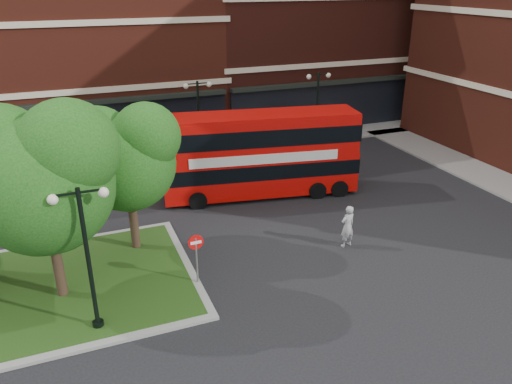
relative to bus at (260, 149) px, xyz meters
name	(u,v)px	position (x,y,z in m)	size (l,w,h in m)	color
ground	(258,296)	(-3.54, -8.49, -2.50)	(120.00, 120.00, 0.00)	black
pavement_far	(162,155)	(-3.54, 8.01, -2.44)	(44.00, 3.00, 0.12)	slate
terrace_far_left	(11,36)	(-11.54, 15.51, 4.50)	(26.00, 12.00, 14.00)	maroon
terrace_far_right	(309,12)	(10.46, 15.51, 5.50)	(18.00, 12.00, 16.00)	#471911
traffic_island	(18,297)	(-11.54, -5.49, -2.43)	(12.60, 7.60, 0.15)	gray
tree_island_west	(38,172)	(-10.13, -5.91, 2.30)	(5.40, 4.71, 7.21)	#2D2116
tree_island_east	(124,154)	(-7.12, -3.42, 1.75)	(4.46, 3.90, 6.29)	#2D2116
lamp_island	(87,254)	(-9.04, -8.29, 0.33)	(1.72, 0.36, 5.00)	black
lamp_far_left	(199,117)	(-1.54, 6.01, 0.33)	(1.72, 0.36, 5.00)	black
lamp_far_right	(317,106)	(6.46, 6.01, 0.33)	(1.72, 0.36, 5.00)	black
bus	(260,149)	(0.00, 0.00, 0.00)	(10.21, 3.92, 3.81)	red
woman	(347,226)	(1.33, -6.49, -1.56)	(0.68, 0.45, 1.86)	#99999B
car_silver	(122,151)	(-6.05, 7.51, -1.72)	(1.84, 4.57, 1.56)	#ABADB3
car_white	(295,140)	(4.89, 6.01, -1.83)	(1.41, 4.04, 1.33)	silver
no_entry_sign	(196,250)	(-5.34, -6.99, -1.01)	(0.57, 0.07, 2.08)	slate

